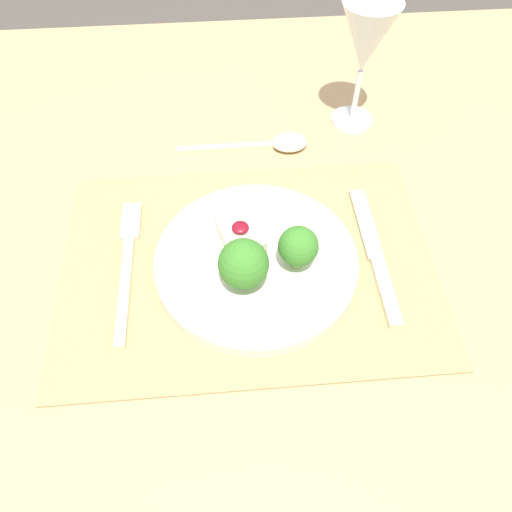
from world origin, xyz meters
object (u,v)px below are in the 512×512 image
object	(u,v)px
dinner_plate	(257,259)
spoon	(275,143)
wine_glass_near	(366,42)
knife	(377,261)
fork	(128,258)

from	to	relation	value
dinner_plate	spoon	bearing A→B (deg)	78.34
spoon	wine_glass_near	world-z (taller)	wine_glass_near
dinner_plate	wine_glass_near	distance (m)	0.34
spoon	wine_glass_near	distance (m)	0.18
dinner_plate	spoon	world-z (taller)	dinner_plate
spoon	dinner_plate	bearing A→B (deg)	-99.87
knife	wine_glass_near	world-z (taller)	wine_glass_near
spoon	fork	bearing A→B (deg)	-133.80
dinner_plate	knife	size ratio (longest dim) A/B	1.16
dinner_plate	spoon	size ratio (longest dim) A/B	1.26
fork	knife	bearing A→B (deg)	-6.96
knife	wine_glass_near	xyz separation A→B (m)	(0.03, 0.28, 0.12)
dinner_plate	fork	bearing A→B (deg)	170.38
knife	wine_glass_near	size ratio (longest dim) A/B	1.14
dinner_plate	wine_glass_near	world-z (taller)	wine_glass_near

